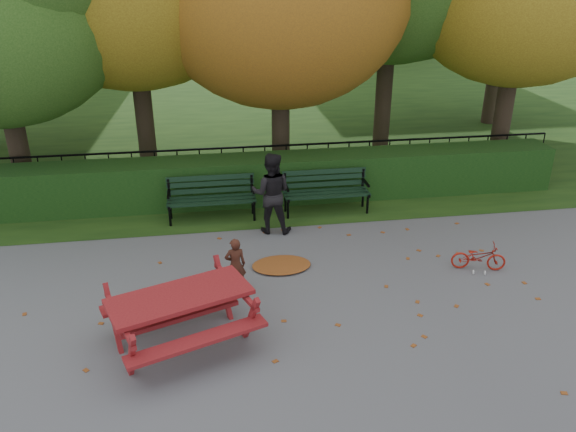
{
  "coord_description": "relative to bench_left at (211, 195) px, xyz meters",
  "views": [
    {
      "loc": [
        -1.38,
        -7.07,
        4.86
      ],
      "look_at": [
        -0.07,
        1.36,
        1.0
      ],
      "focal_mm": 35.0,
      "sensor_mm": 36.0,
      "label": 1
    }
  ],
  "objects": [
    {
      "name": "ground",
      "position": [
        1.3,
        -3.7,
        -0.52
      ],
      "size": [
        90.0,
        90.0,
        0.0
      ],
      "primitive_type": "plane",
      "color": "slate",
      "rests_on": "ground"
    },
    {
      "name": "grass_strip",
      "position": [
        1.3,
        10.3,
        -0.51
      ],
      "size": [
        90.0,
        90.0,
        0.0
      ],
      "primitive_type": "plane",
      "color": "#173310",
      "rests_on": "ground"
    },
    {
      "name": "hedge",
      "position": [
        1.3,
        0.8,
        -0.02
      ],
      "size": [
        13.0,
        0.9,
        1.0
      ],
      "primitive_type": "cube",
      "color": "black",
      "rests_on": "ground"
    },
    {
      "name": "iron_fence",
      "position": [
        1.3,
        1.6,
        0.02
      ],
      "size": [
        14.0,
        0.04,
        1.02
      ],
      "color": "black",
      "rests_on": "ground"
    },
    {
      "name": "bench_left",
      "position": [
        0.0,
        0.0,
        0.0
      ],
      "size": [
        1.8,
        0.57,
        0.88
      ],
      "color": "black",
      "rests_on": "ground"
    },
    {
      "name": "bench_right",
      "position": [
        2.4,
        0.0,
        0.0
      ],
      "size": [
        1.8,
        0.57,
        0.88
      ],
      "color": "black",
      "rests_on": "ground"
    },
    {
      "name": "picnic_table",
      "position": [
        -0.53,
        -4.21,
        0.11
      ],
      "size": [
        2.3,
        2.08,
        0.92
      ],
      "rotation": [
        0.0,
        0.0,
        0.36
      ],
      "color": "maroon",
      "rests_on": "ground"
    },
    {
      "name": "leaf_pile",
      "position": [
        1.13,
        -2.27,
        -0.48
      ],
      "size": [
        1.16,
        0.92,
        0.07
      ],
      "primitive_type": "ellipsoid",
      "rotation": [
        0.0,
        0.0,
        -0.21
      ],
      "color": "maroon",
      "rests_on": "ground"
    },
    {
      "name": "leaf_scatter",
      "position": [
        1.3,
        -3.4,
        -0.51
      ],
      "size": [
        9.0,
        5.7,
        0.01
      ],
      "primitive_type": null,
      "color": "maroon",
      "rests_on": "ground"
    },
    {
      "name": "child",
      "position": [
        0.29,
        -2.91,
        -0.06
      ],
      "size": [
        0.36,
        0.25,
        0.93
      ],
      "primitive_type": "imported",
      "rotation": [
        0.0,
        0.0,
        3.23
      ],
      "color": "#401E14",
      "rests_on": "ground"
    },
    {
      "name": "adult",
      "position": [
        1.14,
        -0.8,
        0.29
      ],
      "size": [
        0.9,
        0.77,
        1.61
      ],
      "primitive_type": "imported",
      "rotation": [
        0.0,
        0.0,
        2.91
      ],
      "color": "black",
      "rests_on": "ground"
    },
    {
      "name": "bicycle",
      "position": [
        4.47,
        -2.87,
        -0.28
      ],
      "size": [
        0.97,
        0.55,
        0.48
      ],
      "primitive_type": "imported",
      "rotation": [
        0.0,
        0.0,
        1.3
      ],
      "color": "#9E190E",
      "rests_on": "ground"
    }
  ]
}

